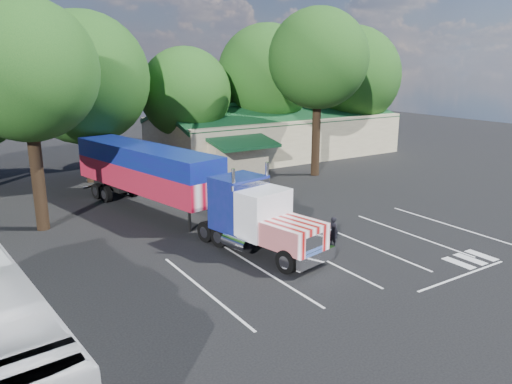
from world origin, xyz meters
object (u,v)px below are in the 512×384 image
bicycle (259,179)px  woman (333,231)px  semi_truck (170,179)px  silver_sedan (243,162)px

bicycle → woman: bearing=-127.7°
semi_truck → silver_sedan: bearing=30.3°
silver_sedan → bicycle: bearing=141.6°
woman → silver_sedan: (6.15, 19.02, -0.17)m
woman → silver_sedan: bearing=-19.7°
bicycle → silver_sedan: bearing=48.9°
woman → bicycle: 13.49m
woman → bicycle: size_ratio=0.84×
semi_truck → bicycle: (9.01, 4.00, -1.95)m
bicycle → silver_sedan: 6.52m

